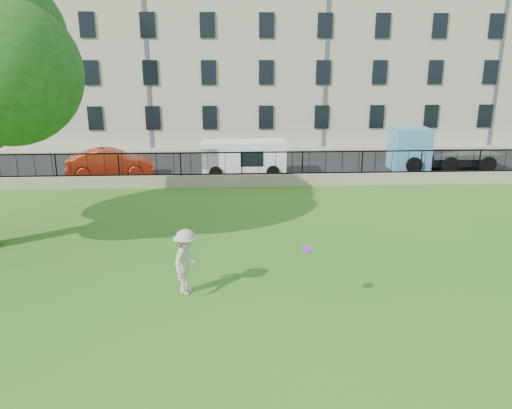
{
  "coord_description": "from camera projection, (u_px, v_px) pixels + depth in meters",
  "views": [
    {
      "loc": [
        -0.56,
        -12.11,
        6.15
      ],
      "look_at": [
        0.25,
        3.5,
        1.54
      ],
      "focal_mm": 35.0,
      "sensor_mm": 36.0,
      "label": 1
    }
  ],
  "objects": [
    {
      "name": "sidewalk",
      "position": [
        238.0,
        150.0,
        34.32
      ],
      "size": [
        60.0,
        1.4,
        0.12
      ],
      "primitive_type": "cube",
      "color": "gray",
      "rests_on": "ground"
    },
    {
      "name": "blue_truck",
      "position": [
        441.0,
        149.0,
        28.35
      ],
      "size": [
        5.69,
        2.07,
        2.38
      ],
      "primitive_type": "cube",
      "rotation": [
        0.0,
        0.0,
        -0.01
      ],
      "color": "#58A3D0",
      "rests_on": "street"
    },
    {
      "name": "man",
      "position": [
        186.0,
        262.0,
        13.34
      ],
      "size": [
        0.99,
        1.32,
        1.81
      ],
      "primitive_type": "imported",
      "rotation": [
        0.0,
        0.0,
        1.27
      ],
      "color": "#BDB59A",
      "rests_on": "ground"
    },
    {
      "name": "ground",
      "position": [
        253.0,
        296.0,
        13.36
      ],
      "size": [
        120.0,
        120.0,
        0.0
      ],
      "primitive_type": "plane",
      "color": "#2F6F1A",
      "rests_on": "ground"
    },
    {
      "name": "frisbee",
      "position": [
        307.0,
        249.0,
        12.28
      ],
      "size": [
        0.28,
        0.28,
        0.12
      ],
      "primitive_type": "cylinder",
      "rotation": [
        0.21,
        -0.14,
        -0.04
      ],
      "color": "purple"
    },
    {
      "name": "building_row",
      "position": [
        236.0,
        47.0,
        37.81
      ],
      "size": [
        56.4,
        10.4,
        13.8
      ],
      "color": "beige",
      "rests_on": "ground"
    },
    {
      "name": "white_van",
      "position": [
        244.0,
        158.0,
        26.9
      ],
      "size": [
        4.47,
        1.8,
        1.87
      ],
      "primitive_type": "cube",
      "rotation": [
        0.0,
        0.0,
        0.01
      ],
      "color": "white",
      "rests_on": "street"
    },
    {
      "name": "street",
      "position": [
        240.0,
        166.0,
        29.36
      ],
      "size": [
        60.0,
        9.0,
        0.01
      ],
      "primitive_type": "cube",
      "color": "black",
      "rests_on": "ground"
    },
    {
      "name": "retaining_wall",
      "position": [
        242.0,
        180.0,
        24.77
      ],
      "size": [
        50.0,
        0.4,
        0.6
      ],
      "primitive_type": "cube",
      "color": "gray",
      "rests_on": "ground"
    },
    {
      "name": "iron_railing",
      "position": [
        242.0,
        163.0,
        24.53
      ],
      "size": [
        50.0,
        0.05,
        1.13
      ],
      "color": "black",
      "rests_on": "retaining_wall"
    },
    {
      "name": "red_sedan",
      "position": [
        111.0,
        163.0,
        26.6
      ],
      "size": [
        4.67,
        2.14,
        1.48
      ],
      "primitive_type": "imported",
      "rotation": [
        0.0,
        0.0,
        1.7
      ],
      "color": "#B72E16",
      "rests_on": "street"
    }
  ]
}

